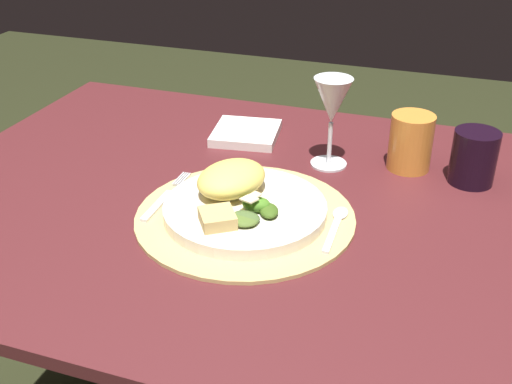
{
  "coord_description": "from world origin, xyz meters",
  "views": [
    {
      "loc": [
        0.28,
        -0.83,
        1.22
      ],
      "look_at": [
        0.0,
        -0.01,
        0.73
      ],
      "focal_mm": 43.98,
      "sensor_mm": 36.0,
      "label": 1
    }
  ],
  "objects_px": {
    "dark_tumbler": "(474,157)",
    "fork": "(164,198)",
    "wine_glass": "(332,104)",
    "napkin": "(246,133)",
    "dining_table": "(258,294)",
    "dinner_plate": "(245,210)",
    "amber_tumbler": "(411,142)",
    "spoon": "(337,221)"
  },
  "relations": [
    {
      "from": "dining_table",
      "to": "fork",
      "type": "relative_size",
      "value": 7.04
    },
    {
      "from": "fork",
      "to": "wine_glass",
      "type": "distance_m",
      "value": 0.33
    },
    {
      "from": "fork",
      "to": "spoon",
      "type": "distance_m",
      "value": 0.28
    },
    {
      "from": "dinner_plate",
      "to": "fork",
      "type": "relative_size",
      "value": 1.53
    },
    {
      "from": "spoon",
      "to": "fork",
      "type": "bearing_deg",
      "value": -175.83
    },
    {
      "from": "napkin",
      "to": "amber_tumbler",
      "type": "height_order",
      "value": "amber_tumbler"
    },
    {
      "from": "fork",
      "to": "napkin",
      "type": "xyz_separation_m",
      "value": [
        0.04,
        0.29,
        0.0
      ]
    },
    {
      "from": "fork",
      "to": "napkin",
      "type": "relative_size",
      "value": 1.3
    },
    {
      "from": "dining_table",
      "to": "dinner_plate",
      "type": "distance_m",
      "value": 0.22
    },
    {
      "from": "dark_tumbler",
      "to": "dining_table",
      "type": "bearing_deg",
      "value": -151.37
    },
    {
      "from": "dinner_plate",
      "to": "dark_tumbler",
      "type": "height_order",
      "value": "dark_tumbler"
    },
    {
      "from": "dinner_plate",
      "to": "dark_tumbler",
      "type": "distance_m",
      "value": 0.4
    },
    {
      "from": "dining_table",
      "to": "dinner_plate",
      "type": "bearing_deg",
      "value": -89.61
    },
    {
      "from": "dining_table",
      "to": "spoon",
      "type": "relative_size",
      "value": 8.69
    },
    {
      "from": "spoon",
      "to": "napkin",
      "type": "relative_size",
      "value": 1.05
    },
    {
      "from": "fork",
      "to": "amber_tumbler",
      "type": "height_order",
      "value": "amber_tumbler"
    },
    {
      "from": "fork",
      "to": "spoon",
      "type": "height_order",
      "value": "spoon"
    },
    {
      "from": "wine_glass",
      "to": "dark_tumbler",
      "type": "height_order",
      "value": "wine_glass"
    },
    {
      "from": "wine_glass",
      "to": "amber_tumbler",
      "type": "bearing_deg",
      "value": 14.15
    },
    {
      "from": "dining_table",
      "to": "spoon",
      "type": "xyz_separation_m",
      "value": [
        0.14,
        -0.04,
        0.2
      ]
    },
    {
      "from": "dinner_plate",
      "to": "fork",
      "type": "bearing_deg",
      "value": 178.8
    },
    {
      "from": "dinner_plate",
      "to": "wine_glass",
      "type": "distance_m",
      "value": 0.26
    },
    {
      "from": "spoon",
      "to": "napkin",
      "type": "height_order",
      "value": "napkin"
    },
    {
      "from": "dinner_plate",
      "to": "napkin",
      "type": "relative_size",
      "value": 1.98
    },
    {
      "from": "dinner_plate",
      "to": "wine_glass",
      "type": "xyz_separation_m",
      "value": [
        0.08,
        0.22,
        0.1
      ]
    },
    {
      "from": "dining_table",
      "to": "spoon",
      "type": "distance_m",
      "value": 0.25
    },
    {
      "from": "spoon",
      "to": "dark_tumbler",
      "type": "distance_m",
      "value": 0.28
    },
    {
      "from": "napkin",
      "to": "spoon",
      "type": "bearing_deg",
      "value": -47.76
    },
    {
      "from": "dining_table",
      "to": "amber_tumbler",
      "type": "distance_m",
      "value": 0.38
    },
    {
      "from": "dining_table",
      "to": "dark_tumbler",
      "type": "distance_m",
      "value": 0.44
    },
    {
      "from": "fork",
      "to": "wine_glass",
      "type": "relative_size",
      "value": 1.01
    },
    {
      "from": "dinner_plate",
      "to": "wine_glass",
      "type": "bearing_deg",
      "value": 70.67
    },
    {
      "from": "dining_table",
      "to": "dinner_plate",
      "type": "xyz_separation_m",
      "value": [
        0.0,
        -0.06,
        0.21
      ]
    },
    {
      "from": "dining_table",
      "to": "fork",
      "type": "bearing_deg",
      "value": -156.86
    },
    {
      "from": "dark_tumbler",
      "to": "fork",
      "type": "bearing_deg",
      "value": -152.97
    },
    {
      "from": "dinner_plate",
      "to": "amber_tumbler",
      "type": "xyz_separation_m",
      "value": [
        0.21,
        0.26,
        0.03
      ]
    },
    {
      "from": "dining_table",
      "to": "dinner_plate",
      "type": "height_order",
      "value": "dinner_plate"
    },
    {
      "from": "napkin",
      "to": "wine_glass",
      "type": "relative_size",
      "value": 0.78
    },
    {
      "from": "spoon",
      "to": "amber_tumbler",
      "type": "bearing_deg",
      "value": 72.08
    },
    {
      "from": "fork",
      "to": "amber_tumbler",
      "type": "distance_m",
      "value": 0.44
    },
    {
      "from": "wine_glass",
      "to": "dinner_plate",
      "type": "bearing_deg",
      "value": -109.33
    },
    {
      "from": "spoon",
      "to": "amber_tumbler",
      "type": "xyz_separation_m",
      "value": [
        0.08,
        0.23,
        0.04
      ]
    }
  ]
}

